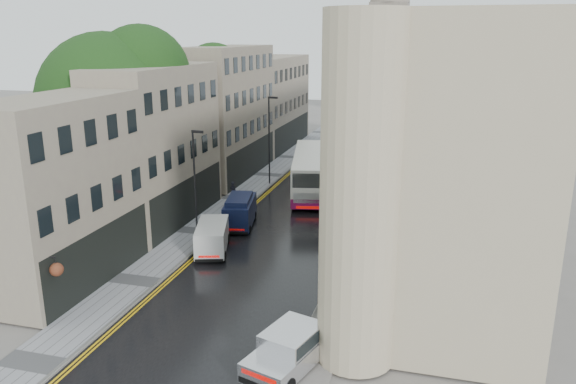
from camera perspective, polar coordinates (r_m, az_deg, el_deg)
The scene contains 15 objects.
road at distance 44.92m, azimuth 2.04°, elevation -1.30°, with size 9.00×85.00×0.02m, color black.
left_sidewalk at distance 46.53m, azimuth -4.99°, elevation -0.68°, with size 2.70×85.00×0.12m, color gray.
right_sidewalk at distance 44.05m, azimuth 8.90°, elevation -1.77°, with size 1.80×85.00×0.12m, color slate.
old_shop_row at distance 48.83m, azimuth -8.14°, elevation 7.15°, with size 4.50×56.00×12.00m, color gray, non-canonical shape.
modern_block at distance 40.79m, azimuth 15.95°, elevation 6.43°, with size 8.00×40.00×14.00m, color tan, non-canonical shape.
tree_near at distance 41.37m, azimuth -17.60°, elevation 6.35°, with size 10.56×10.56×13.89m, color black, non-canonical shape.
tree_far at distance 52.62m, azimuth -9.63°, elevation 7.96°, with size 9.24×9.24×12.46m, color black, non-canonical shape.
cream_bus at distance 44.88m, azimuth 0.59°, elevation 0.95°, with size 2.82×12.42×3.39m, color white, non-canonical shape.
white_lorry at distance 53.93m, azimuth 7.68°, elevation 3.51°, with size 2.10×7.02×3.68m, color white, non-canonical shape.
silver_hatchback at distance 23.06m, azimuth -3.94°, elevation -16.62°, with size 1.99×4.55×1.71m, color silver, non-canonical shape.
white_van at distance 34.11m, azimuth -9.33°, elevation -5.48°, with size 1.78×4.15×1.88m, color silver, non-canonical shape.
navy_van at distance 38.51m, azimuth -6.47°, elevation -2.53°, with size 1.81×4.51×2.30m, color #0E1533, non-canonical shape.
pedestrian at distance 45.29m, azimuth -5.60°, elevation 0.03°, with size 0.61×0.40×1.69m, color black.
lamp_post_near at distance 36.88m, azimuth -9.43°, elevation 0.66°, with size 0.81×0.18×7.19m, color black, non-canonical shape.
lamp_post_far at distance 50.02m, azimuth -1.92°, elevation 5.20°, with size 0.88×0.19×7.79m, color black, non-canonical shape.
Camera 1 is at (9.76, -14.30, 13.23)m, focal length 35.00 mm.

